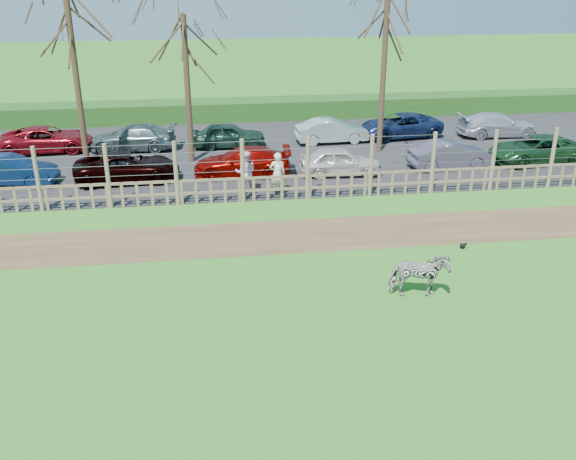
{
  "coord_description": "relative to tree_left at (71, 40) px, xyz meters",
  "views": [
    {
      "loc": [
        -1.38,
        -15.25,
        8.83
      ],
      "look_at": [
        1.0,
        2.5,
        1.1
      ],
      "focal_mm": 40.0,
      "sensor_mm": 36.0,
      "label": 1
    }
  ],
  "objects": [
    {
      "name": "crow",
      "position": [
        13.28,
        -9.73,
        -5.52
      ],
      "size": [
        0.24,
        0.18,
        0.19
      ],
      "color": "black",
      "rests_on": "ground"
    },
    {
      "name": "hedge",
      "position": [
        6.5,
        9.0,
        -5.07
      ],
      "size": [
        46.0,
        2.0,
        1.1
      ],
      "primitive_type": "cube",
      "color": "#1E4716",
      "rests_on": "ground"
    },
    {
      "name": "zebra",
      "position": [
        10.78,
        -12.65,
        -4.94
      ],
      "size": [
        1.68,
        0.94,
        1.35
      ],
      "primitive_type": "imported",
      "rotation": [
        0.0,
        0.0,
        1.43
      ],
      "color": "gray",
      "rests_on": "ground"
    },
    {
      "name": "car_2",
      "position": [
        1.85,
        -1.45,
        -4.98
      ],
      "size": [
        4.43,
        2.24,
        1.2
      ],
      "primitive_type": "imported",
      "rotation": [
        0.0,
        0.0,
        1.63
      ],
      "color": "black",
      "rests_on": "asphalt"
    },
    {
      "name": "car_8",
      "position": [
        -2.4,
        3.5,
        -4.98
      ],
      "size": [
        4.46,
        2.31,
        1.2
      ],
      "primitive_type": "imported",
      "rotation": [
        0.0,
        0.0,
        1.65
      ],
      "color": "maroon",
      "rests_on": "asphalt"
    },
    {
      "name": "car_9",
      "position": [
        1.68,
        3.26,
        -4.98
      ],
      "size": [
        4.29,
        2.12,
        1.2
      ],
      "primitive_type": "imported",
      "rotation": [
        0.0,
        0.0,
        4.6
      ],
      "color": "#4F6062",
      "rests_on": "asphalt"
    },
    {
      "name": "visitor_b",
      "position": [
        6.66,
        -3.64,
        -4.71
      ],
      "size": [
        0.91,
        0.74,
        1.72
      ],
      "primitive_type": "imported",
      "rotation": [
        0.0,
        0.0,
        3.03
      ],
      "color": "silver",
      "rests_on": "asphalt"
    },
    {
      "name": "car_10",
      "position": [
        6.32,
        3.12,
        -4.98
      ],
      "size": [
        3.54,
        1.47,
        1.2
      ],
      "primitive_type": "imported",
      "rotation": [
        0.0,
        0.0,
        1.59
      ],
      "color": "#204031",
      "rests_on": "asphalt"
    },
    {
      "name": "car_13",
      "position": [
        20.32,
        3.36,
        -4.98
      ],
      "size": [
        4.14,
        1.68,
        1.2
      ],
      "primitive_type": "imported",
      "rotation": [
        0.0,
        0.0,
        1.57
      ],
      "color": "#BBB8C8",
      "rests_on": "asphalt"
    },
    {
      "name": "car_1",
      "position": [
        -2.83,
        -1.33,
        -4.98
      ],
      "size": [
        3.78,
        1.73,
        1.2
      ],
      "primitive_type": "imported",
      "rotation": [
        0.0,
        0.0,
        1.44
      ],
      "color": "#0C244F",
      "rests_on": "asphalt"
    },
    {
      "name": "car_12",
      "position": [
        15.21,
        3.83,
        -4.98
      ],
      "size": [
        4.55,
        2.57,
        1.2
      ],
      "primitive_type": "imported",
      "rotation": [
        0.0,
        0.0,
        4.85
      ],
      "color": "navy",
      "rests_on": "asphalt"
    },
    {
      "name": "car_4",
      "position": [
        10.86,
        -1.84,
        -4.98
      ],
      "size": [
        3.61,
        1.65,
        1.2
      ],
      "primitive_type": "imported",
      "rotation": [
        0.0,
        0.0,
        1.5
      ],
      "color": "silver",
      "rests_on": "asphalt"
    },
    {
      "name": "asphalt",
      "position": [
        6.5,
        2.0,
        -5.6
      ],
      "size": [
        44.0,
        13.0,
        0.04
      ],
      "primitive_type": "cube",
      "color": "#232326",
      "rests_on": "ground"
    },
    {
      "name": "ground",
      "position": [
        6.5,
        -12.5,
        -5.62
      ],
      "size": [
        120.0,
        120.0,
        0.0
      ],
      "primitive_type": "plane",
      "color": "#519241",
      "rests_on": "ground"
    },
    {
      "name": "car_11",
      "position": [
        11.5,
        3.27,
        -4.98
      ],
      "size": [
        3.71,
        1.48,
        1.2
      ],
      "primitive_type": "imported",
      "rotation": [
        0.0,
        0.0,
        1.63
      ],
      "color": "#B0C0B7",
      "rests_on": "asphalt"
    },
    {
      "name": "fence",
      "position": [
        6.5,
        -4.5,
        -4.81
      ],
      "size": [
        30.16,
        0.16,
        2.5
      ],
      "color": "brown",
      "rests_on": "ground"
    },
    {
      "name": "visitor_a",
      "position": [
        7.89,
        -3.98,
        -4.71
      ],
      "size": [
        0.64,
        0.42,
        1.72
      ],
      "primitive_type": "imported",
      "rotation": [
        0.0,
        0.0,
        3.13
      ],
      "color": "beige",
      "rests_on": "asphalt"
    },
    {
      "name": "car_5",
      "position": [
        15.87,
        -1.54,
        -4.98
      ],
      "size": [
        3.73,
        1.54,
        1.2
      ],
      "primitive_type": "imported",
      "rotation": [
        0.0,
        0.0,
        1.65
      ],
      "color": "#5D516A",
      "rests_on": "asphalt"
    },
    {
      "name": "tree_right",
      "position": [
        13.5,
        1.5,
        -0.37
      ],
      "size": [
        4.8,
        4.8,
        7.35
      ],
      "color": "#3D2B1E",
      "rests_on": "ground"
    },
    {
      "name": "dirt_strip",
      "position": [
        6.5,
        -8.0,
        -5.61
      ],
      "size": [
        34.0,
        2.8,
        0.01
      ],
      "primitive_type": "cube",
      "color": "brown",
      "rests_on": "ground"
    },
    {
      "name": "car_3",
      "position": [
        6.67,
        -1.39,
        -4.98
      ],
      "size": [
        4.22,
        1.9,
        1.2
      ],
      "primitive_type": "imported",
      "rotation": [
        0.0,
        0.0,
        4.66
      ],
      "color": "#850603",
      "rests_on": "asphalt"
    },
    {
      "name": "tree_mid",
      "position": [
        4.5,
        1.0,
        -0.75
      ],
      "size": [
        4.8,
        4.8,
        6.83
      ],
      "color": "#3D2B1E",
      "rests_on": "ground"
    },
    {
      "name": "car_6",
      "position": [
        20.06,
        -1.26,
        -4.98
      ],
      "size": [
        4.5,
        2.41,
        1.2
      ],
      "primitive_type": "imported",
      "rotation": [
        0.0,
        0.0,
        4.81
      ],
      "color": "#1B4521",
      "rests_on": "asphalt"
    },
    {
      "name": "tree_left",
      "position": [
        0.0,
        0.0,
        0.0
      ],
      "size": [
        4.8,
        4.8,
        7.88
      ],
      "color": "#3D2B1E",
      "rests_on": "ground"
    }
  ]
}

